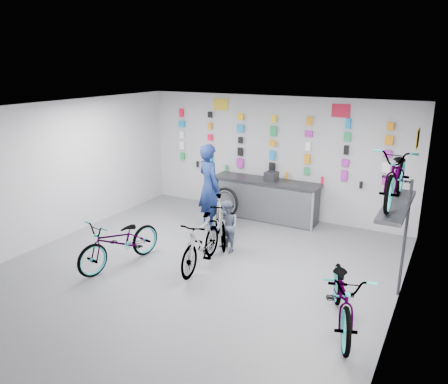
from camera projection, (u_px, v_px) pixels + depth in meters
The scene contains 20 objects.
floor at pixel (187, 277), 7.99m from camera, with size 8.00×8.00×0.00m, color #535258.
ceiling at pixel (183, 111), 7.13m from camera, with size 8.00×8.00×0.00m, color white.
wall_back at pixel (274, 157), 10.93m from camera, with size 7.00×7.00×0.00m, color #B9B9BB.
wall_left at pixel (46, 175), 9.17m from camera, with size 8.00×8.00×0.00m, color #B9B9BB.
wall_right at pixel (399, 236), 5.95m from camera, with size 8.00×8.00×0.00m, color #B9B9BB.
counter at pixel (265, 200), 10.83m from camera, with size 2.70×0.66×1.00m.
merch_wall at pixel (277, 147), 10.74m from camera, with size 5.57×0.08×1.57m.
wall_bracket at pixel (398, 211), 7.05m from camera, with size 0.39×1.90×2.00m.
sign_left at pixel (221, 105), 11.25m from camera, with size 0.42×0.02×0.30m, color gold.
sign_right at pixel (341, 111), 9.82m from camera, with size 0.42×0.02×0.30m, color red.
sign_side at pixel (418, 139), 6.64m from camera, with size 0.02×0.40×0.30m, color gold.
bike_left at pixel (120, 241), 8.31m from camera, with size 0.65×1.86×0.98m, color gray.
bike_center at pixel (201, 243), 8.23m from camera, with size 0.47×1.67×1.00m, color gray.
bike_right at pixel (343, 295), 6.36m from camera, with size 0.69×1.97×1.03m, color gray.
bike_service at pixel (220, 221), 9.37m from camera, with size 0.47×1.67×1.01m, color gray.
bike_wall at pixel (397, 175), 6.92m from camera, with size 0.63×1.80×0.95m, color gray.
clerk at pixel (209, 187), 10.10m from camera, with size 0.73×0.48×2.00m, color navy.
customer at pixel (227, 227), 8.92m from camera, with size 0.53×0.41×1.09m, color #4D556D.
spare_wheel at pixel (225, 202), 10.97m from camera, with size 0.78×0.24×0.77m.
register at pixel (271, 176), 10.59m from camera, with size 0.28×0.30×0.22m, color black.
Camera 1 is at (4.06, -6.01, 3.77)m, focal length 35.00 mm.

